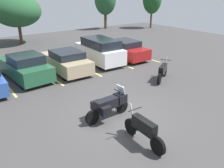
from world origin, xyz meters
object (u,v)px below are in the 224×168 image
at_px(car_green, 25,67).
at_px(car_tan, 66,61).
at_px(car_red, 123,49).
at_px(motorcycle_third, 144,130).
at_px(motorcycle_second, 163,71).
at_px(car_white, 100,51).
at_px(motorcycle_touring, 109,104).

bearing_deg(car_green, car_tan, -5.74).
bearing_deg(car_red, motorcycle_third, -124.82).
bearing_deg(motorcycle_second, car_green, 142.51).
xyz_separation_m(car_tan, car_white, (2.87, 0.33, 0.22)).
bearing_deg(car_tan, motorcycle_third, -98.33).
xyz_separation_m(motorcycle_touring, car_white, (4.09, 7.00, 0.31)).
distance_m(motorcycle_second, car_white, 5.32).
height_order(motorcycle_second, car_green, car_green).
height_order(car_tan, car_white, car_white).
height_order(car_green, car_red, car_green).
distance_m(motorcycle_second, car_green, 8.39).
bearing_deg(motorcycle_third, car_red, 55.18).
distance_m(car_green, car_tan, 2.63).
relative_size(motorcycle_second, car_red, 0.42).
bearing_deg(motorcycle_second, car_tan, 129.86).
bearing_deg(motorcycle_touring, motorcycle_second, 19.14).
relative_size(motorcycle_touring, car_white, 0.50).
distance_m(motorcycle_third, car_red, 11.35).
height_order(motorcycle_third, car_red, car_red).
xyz_separation_m(motorcycle_touring, motorcycle_second, (5.27, 1.83, -0.07)).
bearing_deg(car_white, motorcycle_second, -77.21).
bearing_deg(car_white, motorcycle_third, -114.34).
height_order(motorcycle_touring, motorcycle_third, motorcycle_touring).
height_order(motorcycle_second, motorcycle_third, motorcycle_second).
bearing_deg(motorcycle_touring, motorcycle_third, -91.94).
bearing_deg(car_white, car_tan, -173.38).
bearing_deg(car_white, car_red, 2.51).
distance_m(motorcycle_touring, motorcycle_third, 2.21).
distance_m(car_tan, car_red, 5.20).
bearing_deg(car_green, car_white, 0.73).
xyz_separation_m(motorcycle_third, car_tan, (1.30, 8.88, 0.14)).
height_order(motorcycle_third, car_tan, car_tan).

